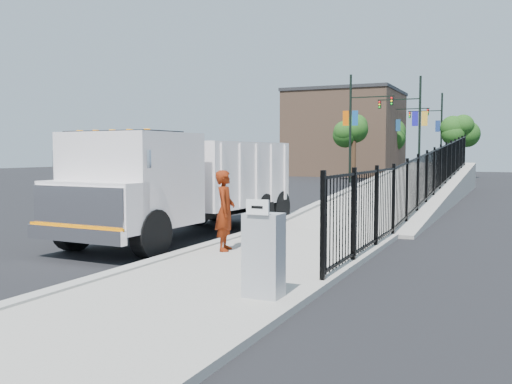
% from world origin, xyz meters
% --- Properties ---
extents(ground, '(120.00, 120.00, 0.00)m').
position_xyz_m(ground, '(0.00, 0.00, 0.00)').
color(ground, black).
rests_on(ground, ground).
extents(sidewalk, '(3.55, 12.00, 0.12)m').
position_xyz_m(sidewalk, '(1.93, -2.00, 0.06)').
color(sidewalk, '#9E998E').
rests_on(sidewalk, ground).
extents(curb, '(0.30, 12.00, 0.16)m').
position_xyz_m(curb, '(0.00, -2.00, 0.08)').
color(curb, '#ADAAA3').
rests_on(curb, ground).
extents(ramp, '(3.95, 24.06, 3.19)m').
position_xyz_m(ramp, '(2.12, 16.00, 0.00)').
color(ramp, '#9E998E').
rests_on(ramp, ground).
extents(iron_fence, '(0.10, 28.00, 1.80)m').
position_xyz_m(iron_fence, '(3.55, 12.00, 0.90)').
color(iron_fence, black).
rests_on(iron_fence, ground).
extents(truck, '(2.99, 8.19, 2.77)m').
position_xyz_m(truck, '(-1.54, 1.76, 1.56)').
color(truck, black).
rests_on(truck, ground).
extents(worker, '(0.60, 0.74, 1.76)m').
position_xyz_m(worker, '(0.71, -0.12, 1.00)').
color(worker, '#691D08').
rests_on(worker, sidewalk).
extents(utility_cabinet, '(0.55, 0.40, 1.25)m').
position_xyz_m(utility_cabinet, '(3.10, -3.43, 0.75)').
color(utility_cabinet, gray).
rests_on(utility_cabinet, sidewalk).
extents(arrow_sign, '(0.35, 0.04, 0.22)m').
position_xyz_m(arrow_sign, '(3.10, -3.65, 1.48)').
color(arrow_sign, white).
rests_on(arrow_sign, utility_cabinet).
extents(debris, '(0.36, 0.36, 0.09)m').
position_xyz_m(debris, '(1.61, 0.20, 0.17)').
color(debris, silver).
rests_on(debris, sidewalk).
extents(light_pole_0, '(3.77, 0.22, 8.00)m').
position_xyz_m(light_pole_0, '(-4.57, 30.57, 4.36)').
color(light_pole_0, black).
rests_on(light_pole_0, ground).
extents(light_pole_1, '(3.78, 0.22, 8.00)m').
position_xyz_m(light_pole_1, '(-0.59, 33.41, 4.36)').
color(light_pole_1, black).
rests_on(light_pole_1, ground).
extents(light_pole_2, '(3.77, 0.22, 8.00)m').
position_xyz_m(light_pole_2, '(-3.84, 43.46, 4.36)').
color(light_pole_2, black).
rests_on(light_pole_2, ground).
extents(light_pole_3, '(3.77, 0.22, 8.00)m').
position_xyz_m(light_pole_3, '(-0.58, 46.93, 4.36)').
color(light_pole_3, black).
rests_on(light_pole_3, ground).
extents(tree_0, '(2.27, 2.27, 5.14)m').
position_xyz_m(tree_0, '(-5.60, 34.36, 3.92)').
color(tree_0, '#382314').
rests_on(tree_0, ground).
extents(tree_1, '(2.09, 2.09, 5.04)m').
position_xyz_m(tree_1, '(1.71, 40.71, 3.90)').
color(tree_1, '#382314').
rests_on(tree_1, ground).
extents(tree_2, '(3.08, 3.08, 5.54)m').
position_xyz_m(tree_2, '(-5.07, 46.05, 3.97)').
color(tree_2, '#382314').
rests_on(tree_2, ground).
extents(building, '(10.00, 10.00, 8.00)m').
position_xyz_m(building, '(-9.00, 44.00, 4.00)').
color(building, '#8C664C').
rests_on(building, ground).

